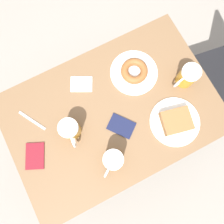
{
  "coord_description": "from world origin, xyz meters",
  "views": [
    {
      "loc": [
        0.19,
        -0.1,
        1.82
      ],
      "look_at": [
        0.0,
        0.0,
        0.77
      ],
      "focal_mm": 35.0,
      "sensor_mm": 36.0,
      "label": 1
    }
  ],
  "objects_px": {
    "napkin_folded": "(81,84)",
    "passport_near_edge": "(121,126)",
    "plate_with_cake": "(175,121)",
    "beer_mug_left": "(113,160)",
    "plate_with_donut": "(134,72)",
    "passport_far_edge": "(35,156)",
    "beer_mug_right": "(70,130)",
    "beer_mug_center": "(187,76)",
    "fork": "(32,121)"
  },
  "relations": [
    {
      "from": "napkin_folded",
      "to": "passport_near_edge",
      "type": "xyz_separation_m",
      "value": [
        0.29,
        0.08,
        0.0
      ]
    },
    {
      "from": "fork",
      "to": "beer_mug_left",
      "type": "bearing_deg",
      "value": 37.36
    },
    {
      "from": "napkin_folded",
      "to": "beer_mug_left",
      "type": "bearing_deg",
      "value": -4.19
    },
    {
      "from": "beer_mug_left",
      "to": "passport_far_edge",
      "type": "distance_m",
      "value": 0.38
    },
    {
      "from": "beer_mug_right",
      "to": "passport_far_edge",
      "type": "height_order",
      "value": "beer_mug_right"
    },
    {
      "from": "plate_with_cake",
      "to": "beer_mug_left",
      "type": "relative_size",
      "value": 2.03
    },
    {
      "from": "plate_with_donut",
      "to": "beer_mug_center",
      "type": "bearing_deg",
      "value": 53.69
    },
    {
      "from": "napkin_folded",
      "to": "passport_near_edge",
      "type": "bearing_deg",
      "value": 15.95
    },
    {
      "from": "passport_near_edge",
      "to": "passport_far_edge",
      "type": "relative_size",
      "value": 1.02
    },
    {
      "from": "plate_with_cake",
      "to": "beer_mug_left",
      "type": "xyz_separation_m",
      "value": [
        0.02,
        -0.36,
        0.04
      ]
    },
    {
      "from": "napkin_folded",
      "to": "fork",
      "type": "relative_size",
      "value": 0.94
    },
    {
      "from": "plate_with_cake",
      "to": "beer_mug_center",
      "type": "xyz_separation_m",
      "value": [
        -0.17,
        0.15,
        0.04
      ]
    },
    {
      "from": "passport_near_edge",
      "to": "beer_mug_center",
      "type": "bearing_deg",
      "value": 99.04
    },
    {
      "from": "fork",
      "to": "passport_far_edge",
      "type": "bearing_deg",
      "value": -18.65
    },
    {
      "from": "fork",
      "to": "passport_far_edge",
      "type": "relative_size",
      "value": 0.96
    },
    {
      "from": "beer_mug_left",
      "to": "beer_mug_right",
      "type": "relative_size",
      "value": 0.91
    },
    {
      "from": "beer_mug_center",
      "to": "passport_far_edge",
      "type": "height_order",
      "value": "beer_mug_center"
    },
    {
      "from": "plate_with_cake",
      "to": "passport_near_edge",
      "type": "relative_size",
      "value": 1.61
    },
    {
      "from": "fork",
      "to": "plate_with_donut",
      "type": "bearing_deg",
      "value": 88.87
    },
    {
      "from": "plate_with_donut",
      "to": "passport_near_edge",
      "type": "xyz_separation_m",
      "value": [
        0.22,
        -0.19,
        -0.01
      ]
    },
    {
      "from": "plate_with_cake",
      "to": "beer_mug_left",
      "type": "bearing_deg",
      "value": -86.37
    },
    {
      "from": "beer_mug_right",
      "to": "passport_near_edge",
      "type": "relative_size",
      "value": 0.87
    },
    {
      "from": "plate_with_donut",
      "to": "beer_mug_right",
      "type": "distance_m",
      "value": 0.43
    },
    {
      "from": "napkin_folded",
      "to": "fork",
      "type": "bearing_deg",
      "value": -78.99
    },
    {
      "from": "passport_far_edge",
      "to": "plate_with_cake",
      "type": "bearing_deg",
      "value": 76.4
    },
    {
      "from": "beer_mug_left",
      "to": "beer_mug_center",
      "type": "xyz_separation_m",
      "value": [
        -0.19,
        0.51,
        0.0
      ]
    },
    {
      "from": "beer_mug_center",
      "to": "passport_near_edge",
      "type": "height_order",
      "value": "beer_mug_center"
    },
    {
      "from": "passport_near_edge",
      "to": "passport_far_edge",
      "type": "height_order",
      "value": "same"
    },
    {
      "from": "beer_mug_center",
      "to": "passport_near_edge",
      "type": "bearing_deg",
      "value": -80.96
    },
    {
      "from": "plate_with_donut",
      "to": "beer_mug_right",
      "type": "xyz_separation_m",
      "value": [
        0.13,
        -0.41,
        0.04
      ]
    },
    {
      "from": "beer_mug_center",
      "to": "passport_far_edge",
      "type": "xyz_separation_m",
      "value": [
        0.0,
        -0.83,
        -0.06
      ]
    },
    {
      "from": "plate_with_cake",
      "to": "plate_with_donut",
      "type": "xyz_separation_m",
      "value": [
        -0.32,
        -0.06,
        -0.0
      ]
    },
    {
      "from": "plate_with_cake",
      "to": "passport_far_edge",
      "type": "height_order",
      "value": "plate_with_cake"
    },
    {
      "from": "plate_with_donut",
      "to": "napkin_folded",
      "type": "bearing_deg",
      "value": -104.49
    },
    {
      "from": "plate_with_donut",
      "to": "passport_near_edge",
      "type": "distance_m",
      "value": 0.29
    },
    {
      "from": "beer_mug_center",
      "to": "passport_near_edge",
      "type": "distance_m",
      "value": 0.4
    },
    {
      "from": "beer_mug_left",
      "to": "passport_near_edge",
      "type": "relative_size",
      "value": 0.8
    },
    {
      "from": "beer_mug_right",
      "to": "napkin_folded",
      "type": "height_order",
      "value": "beer_mug_right"
    },
    {
      "from": "beer_mug_center",
      "to": "beer_mug_right",
      "type": "height_order",
      "value": "same"
    },
    {
      "from": "plate_with_cake",
      "to": "passport_far_edge",
      "type": "distance_m",
      "value": 0.7
    },
    {
      "from": "plate_with_donut",
      "to": "napkin_folded",
      "type": "height_order",
      "value": "plate_with_donut"
    },
    {
      "from": "plate_with_donut",
      "to": "beer_mug_center",
      "type": "distance_m",
      "value": 0.26
    },
    {
      "from": "plate_with_cake",
      "to": "fork",
      "type": "height_order",
      "value": "plate_with_cake"
    },
    {
      "from": "plate_with_cake",
      "to": "beer_mug_left",
      "type": "height_order",
      "value": "beer_mug_left"
    },
    {
      "from": "plate_with_donut",
      "to": "passport_near_edge",
      "type": "relative_size",
      "value": 1.6
    },
    {
      "from": "plate_with_cake",
      "to": "napkin_folded",
      "type": "height_order",
      "value": "plate_with_cake"
    },
    {
      "from": "plate_with_cake",
      "to": "fork",
      "type": "distance_m",
      "value": 0.71
    },
    {
      "from": "napkin_folded",
      "to": "passport_near_edge",
      "type": "distance_m",
      "value": 0.3
    },
    {
      "from": "beer_mug_center",
      "to": "passport_near_edge",
      "type": "relative_size",
      "value": 0.87
    },
    {
      "from": "plate_with_cake",
      "to": "plate_with_donut",
      "type": "relative_size",
      "value": 1.01
    }
  ]
}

